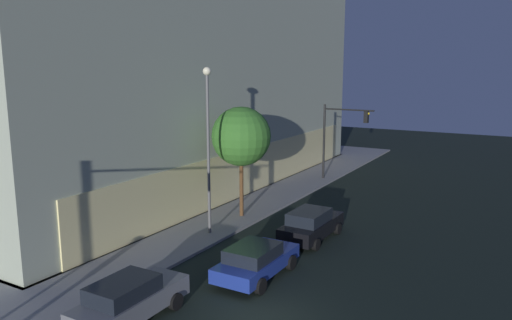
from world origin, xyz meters
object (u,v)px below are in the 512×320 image
object	(u,v)px
traffic_light_far_corner	(339,130)
car_blue	(256,260)
car_black	(311,224)
sidewalk_tree	(241,137)
street_lamp_sidewalk	(208,133)
car_grey	(129,299)
modern_building	(117,65)

from	to	relation	value
traffic_light_far_corner	car_blue	bearing A→B (deg)	-169.78
car_black	sidewalk_tree	bearing A→B (deg)	74.50
street_lamp_sidewalk	sidewalk_tree	xyz separation A→B (m)	(3.64, 0.17, -0.65)
car_grey	car_blue	bearing A→B (deg)	-19.95
street_lamp_sidewalk	car_blue	bearing A→B (deg)	-125.44
modern_building	sidewalk_tree	size ratio (longest dim) A/B	5.60
modern_building	street_lamp_sidewalk	bearing A→B (deg)	-120.12
modern_building	car_grey	distance (m)	27.43
car_black	traffic_light_far_corner	bearing A→B (deg)	14.83
sidewalk_tree	car_grey	world-z (taller)	sidewalk_tree
traffic_light_far_corner	street_lamp_sidewalk	distance (m)	16.08
traffic_light_far_corner	car_grey	bearing A→B (deg)	-176.66
car_grey	traffic_light_far_corner	bearing A→B (deg)	3.34
modern_building	car_black	world-z (taller)	modern_building
car_blue	modern_building	bearing A→B (deg)	58.53
traffic_light_far_corner	car_black	world-z (taller)	traffic_light_far_corner
sidewalk_tree	car_blue	bearing A→B (deg)	-144.33
car_blue	car_black	size ratio (longest dim) A/B	0.97
modern_building	traffic_light_far_corner	size ratio (longest dim) A/B	6.17
street_lamp_sidewalk	car_grey	xyz separation A→B (m)	(-9.21, -2.95, -4.86)
modern_building	sidewalk_tree	bearing A→B (deg)	-109.36
street_lamp_sidewalk	sidewalk_tree	bearing A→B (deg)	2.60
traffic_light_far_corner	car_black	distance (m)	14.66
car_blue	car_black	bearing A→B (deg)	-1.31
car_black	modern_building	bearing A→B (deg)	71.61
sidewalk_tree	car_grey	bearing A→B (deg)	-166.36
street_lamp_sidewalk	car_blue	distance (m)	7.87
modern_building	sidewalk_tree	xyz separation A→B (m)	(-5.44, -15.48, -4.30)
traffic_light_far_corner	car_grey	distance (m)	25.43
modern_building	car_black	distance (m)	23.50
modern_building	street_lamp_sidewalk	size ratio (longest dim) A/B	4.17
car_blue	sidewalk_tree	bearing A→B (deg)	35.67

